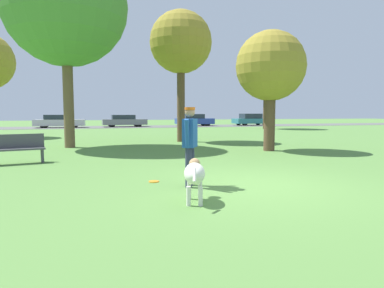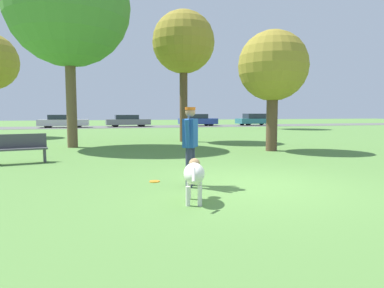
% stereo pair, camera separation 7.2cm
% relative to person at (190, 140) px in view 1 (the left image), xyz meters
% --- Properties ---
extents(ground_plane, '(120.00, 120.00, 0.00)m').
position_rel_person_xyz_m(ground_plane, '(1.19, -0.26, -0.92)').
color(ground_plane, '#56843D').
extents(far_road_strip, '(120.00, 6.00, 0.01)m').
position_rel_person_xyz_m(far_road_strip, '(1.19, 28.53, -0.91)').
color(far_road_strip, '#5B5B59').
rests_on(far_road_strip, ground_plane).
extents(person, '(0.40, 0.61, 1.57)m').
position_rel_person_xyz_m(person, '(0.00, 0.00, 0.00)').
color(person, '#2D334C').
rests_on(person, ground_plane).
extents(dog, '(0.52, 1.05, 0.67)m').
position_rel_person_xyz_m(dog, '(-0.25, -1.15, -0.45)').
color(dog, silver).
rests_on(dog, ground_plane).
extents(frisbee, '(0.22, 0.22, 0.02)m').
position_rel_person_xyz_m(frisbee, '(-0.61, 0.62, -0.91)').
color(frisbee, orange).
rests_on(frisbee, ground_plane).
extents(tree_mid_center, '(3.06, 3.06, 6.42)m').
position_rel_person_xyz_m(tree_mid_center, '(2.43, 10.16, 3.92)').
color(tree_mid_center, brown).
rests_on(tree_mid_center, ground_plane).
extents(tree_far_right, '(3.56, 3.56, 6.78)m').
position_rel_person_xyz_m(tree_far_right, '(12.88, 20.92, 4.05)').
color(tree_far_right, '#4C3826').
rests_on(tree_far_right, ground_plane).
extents(tree_near_right, '(2.62, 2.62, 4.51)m').
position_rel_person_xyz_m(tree_near_right, '(4.65, 5.26, 2.24)').
color(tree_near_right, brown).
rests_on(tree_near_right, ground_plane).
extents(tree_near_left, '(5.00, 5.00, 8.32)m').
position_rel_person_xyz_m(tree_near_left, '(-2.76, 8.65, 4.89)').
color(tree_near_left, brown).
rests_on(tree_near_left, ground_plane).
extents(parked_car_silver, '(4.64, 1.87, 1.23)m').
position_rel_person_xyz_m(parked_car_silver, '(-4.86, 28.39, -0.31)').
color(parked_car_silver, '#B7B7BC').
rests_on(parked_car_silver, ground_plane).
extents(parked_car_grey, '(4.42, 1.93, 1.21)m').
position_rel_person_xyz_m(parked_car_grey, '(1.25, 28.67, -0.30)').
color(parked_car_grey, slate).
rests_on(parked_car_grey, ground_plane).
extents(parked_car_blue, '(4.01, 1.85, 1.28)m').
position_rel_person_xyz_m(parked_car_blue, '(8.71, 28.90, -0.28)').
color(parked_car_blue, '#284293').
rests_on(parked_car_blue, ground_plane).
extents(parked_car_teal, '(4.20, 1.95, 1.32)m').
position_rel_person_xyz_m(parked_car_teal, '(15.40, 28.81, -0.27)').
color(parked_car_teal, teal).
rests_on(parked_car_teal, ground_plane).
extents(park_bench, '(1.45, 0.70, 0.84)m').
position_rel_person_xyz_m(park_bench, '(-3.89, 4.30, -0.46)').
color(park_bench, '#47474C').
rests_on(park_bench, ground_plane).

